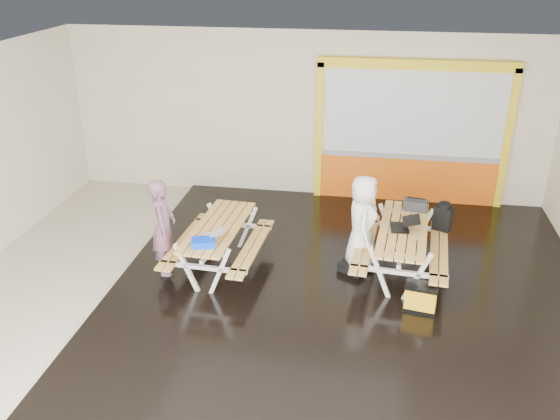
% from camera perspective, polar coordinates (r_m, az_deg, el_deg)
% --- Properties ---
extents(room, '(10.02, 8.02, 3.52)m').
position_cam_1_polar(room, '(8.62, -0.97, 2.09)').
color(room, beige).
rests_on(room, ground).
extents(deck, '(7.50, 7.98, 0.05)m').
position_cam_1_polar(deck, '(9.30, 6.78, -8.28)').
color(deck, black).
rests_on(deck, room).
extents(kiosk, '(3.88, 0.16, 3.00)m').
position_cam_1_polar(kiosk, '(12.33, 12.57, 6.96)').
color(kiosk, orange).
rests_on(kiosk, room).
extents(picnic_table_left, '(1.52, 2.15, 0.83)m').
position_cam_1_polar(picnic_table_left, '(9.73, -5.98, -2.55)').
color(picnic_table_left, tan).
rests_on(picnic_table_left, deck).
extents(picnic_table_right, '(1.63, 2.27, 0.86)m').
position_cam_1_polar(picnic_table_right, '(9.74, 11.80, -2.78)').
color(picnic_table_right, tan).
rests_on(picnic_table_right, deck).
extents(person_left, '(0.51, 0.67, 1.63)m').
position_cam_1_polar(person_left, '(9.65, -11.25, -1.61)').
color(person_left, '#744B63').
rests_on(person_left, deck).
extents(person_right, '(0.56, 0.81, 1.59)m').
position_cam_1_polar(person_right, '(9.65, 8.01, -1.17)').
color(person_right, white).
rests_on(person_right, deck).
extents(laptop_left, '(0.39, 0.36, 0.16)m').
position_cam_1_polar(laptop_left, '(9.22, -6.56, -2.47)').
color(laptop_left, silver).
rests_on(laptop_left, picnic_table_left).
extents(laptop_right, '(0.47, 0.42, 0.19)m').
position_cam_1_polar(laptop_right, '(9.61, 11.93, -1.43)').
color(laptop_right, black).
rests_on(laptop_right, picnic_table_right).
extents(blue_pouch, '(0.41, 0.33, 0.10)m').
position_cam_1_polar(blue_pouch, '(9.03, -7.47, -3.14)').
color(blue_pouch, '#0236F0').
rests_on(blue_pouch, picnic_table_left).
extents(toolbox, '(0.43, 0.27, 0.23)m').
position_cam_1_polar(toolbox, '(10.31, 13.01, 0.47)').
color(toolbox, black).
rests_on(toolbox, picnic_table_right).
extents(backpack, '(0.35, 0.30, 0.50)m').
position_cam_1_polar(backpack, '(10.39, 15.54, -0.61)').
color(backpack, black).
rests_on(backpack, picnic_table_right).
extents(dark_case, '(0.51, 0.47, 0.15)m').
position_cam_1_polar(dark_case, '(9.87, 7.03, -5.52)').
color(dark_case, black).
rests_on(dark_case, deck).
extents(fluke_bag, '(0.52, 0.38, 0.41)m').
position_cam_1_polar(fluke_bag, '(9.03, 13.50, -8.27)').
color(fluke_bag, black).
rests_on(fluke_bag, deck).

